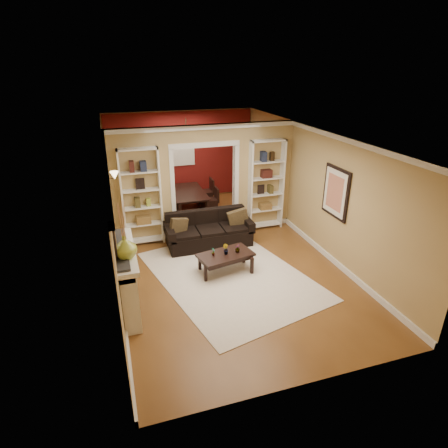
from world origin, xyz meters
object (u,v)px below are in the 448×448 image
object	(u,v)px
fireplace	(128,279)
dining_table	(189,201)
coffee_table	(226,263)
bookshelf_right	(266,185)
sofa	(209,230)
bookshelf_left	(142,198)

from	to	relation	value
fireplace	dining_table	xyz separation A→B (m)	(2.01, 4.25, -0.28)
coffee_table	dining_table	distance (m)	3.61
bookshelf_right	dining_table	size ratio (longest dim) A/B	1.35
sofa	fireplace	distance (m)	2.78
coffee_table	bookshelf_left	world-z (taller)	bookshelf_left
bookshelf_left	dining_table	distance (m)	2.42
sofa	dining_table	world-z (taller)	sofa
bookshelf_left	fireplace	distance (m)	2.65
bookshelf_right	fireplace	size ratio (longest dim) A/B	1.35
bookshelf_right	fireplace	xyz separation A→B (m)	(-3.64, -2.53, -0.57)
coffee_table	bookshelf_right	xyz separation A→B (m)	(1.67, 1.88, 0.94)
bookshelf_right	bookshelf_left	bearing A→B (deg)	180.00
fireplace	coffee_table	bearing A→B (deg)	18.19
coffee_table	sofa	bearing A→B (deg)	77.84
dining_table	sofa	bearing A→B (deg)	179.31
sofa	bookshelf_left	bearing A→B (deg)	158.03
coffee_table	bookshelf_right	world-z (taller)	bookshelf_right
bookshelf_left	fireplace	bearing A→B (deg)	-102.05
coffee_table	bookshelf_left	xyz separation A→B (m)	(-1.43, 1.88, 0.94)
sofa	coffee_table	xyz separation A→B (m)	(-0.01, -1.30, -0.19)
coffee_table	fireplace	world-z (taller)	fireplace
coffee_table	fireplace	bearing A→B (deg)	-173.73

